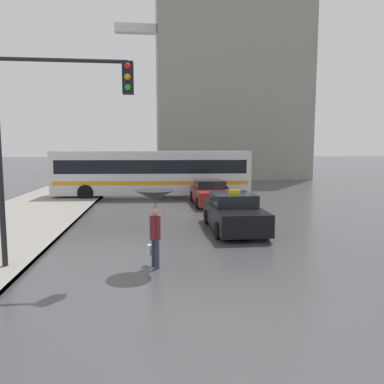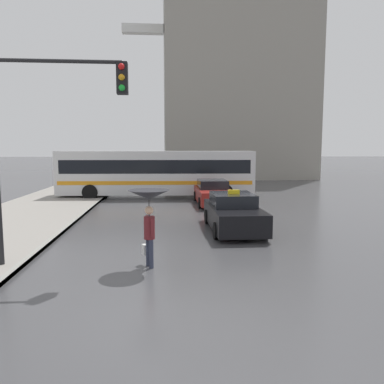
# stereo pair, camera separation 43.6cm
# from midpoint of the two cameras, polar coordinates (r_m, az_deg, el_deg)

# --- Properties ---
(ground_plane) EXTENTS (300.00, 300.00, 0.00)m
(ground_plane) POSITION_cam_midpoint_polar(r_m,az_deg,el_deg) (7.14, 2.15, -19.58)
(ground_plane) COLOR #424244
(taxi) EXTENTS (1.91, 4.41, 1.58)m
(taxi) POSITION_cam_midpoint_polar(r_m,az_deg,el_deg) (14.65, 7.16, -3.23)
(taxi) COLOR black
(taxi) RESTS_ON ground_plane
(sedan_red) EXTENTS (1.91, 4.70, 1.38)m
(sedan_red) POSITION_cam_midpoint_polar(r_m,az_deg,el_deg) (21.44, 3.77, -0.14)
(sedan_red) COLOR maroon
(sedan_red) RESTS_ON ground_plane
(city_bus) EXTENTS (12.58, 3.14, 3.02)m
(city_bus) POSITION_cam_midpoint_polar(r_m,az_deg,el_deg) (24.47, -4.91, 3.11)
(city_bus) COLOR silver
(city_bus) RESTS_ON ground_plane
(pedestrian_with_umbrella) EXTENTS (1.11, 1.11, 2.08)m
(pedestrian_with_umbrella) POSITION_cam_midpoint_polar(r_m,az_deg,el_deg) (9.88, -5.32, -1.80)
(pedestrian_with_umbrella) COLOR #2D3347
(pedestrian_with_umbrella) RESTS_ON ground_plane
(traffic_light) EXTENTS (3.45, 0.38, 5.64)m
(traffic_light) POSITION_cam_midpoint_polar(r_m,az_deg,el_deg) (10.29, -19.92, 10.48)
(traffic_light) COLOR black
(traffic_light) RESTS_ON ground_plane
(building_tower_near) EXTENTS (15.78, 13.96, 23.22)m
(building_tower_near) POSITION_cam_midpoint_polar(r_m,az_deg,el_deg) (45.52, 6.53, 17.24)
(building_tower_near) COLOR gray
(building_tower_near) RESTS_ON ground_plane
(monument_cross) EXTENTS (9.57, 0.90, 21.75)m
(monument_cross) POSITION_cam_midpoint_polar(r_m,az_deg,el_deg) (42.22, -3.36, 19.12)
(monument_cross) COLOR white
(monument_cross) RESTS_ON ground_plane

